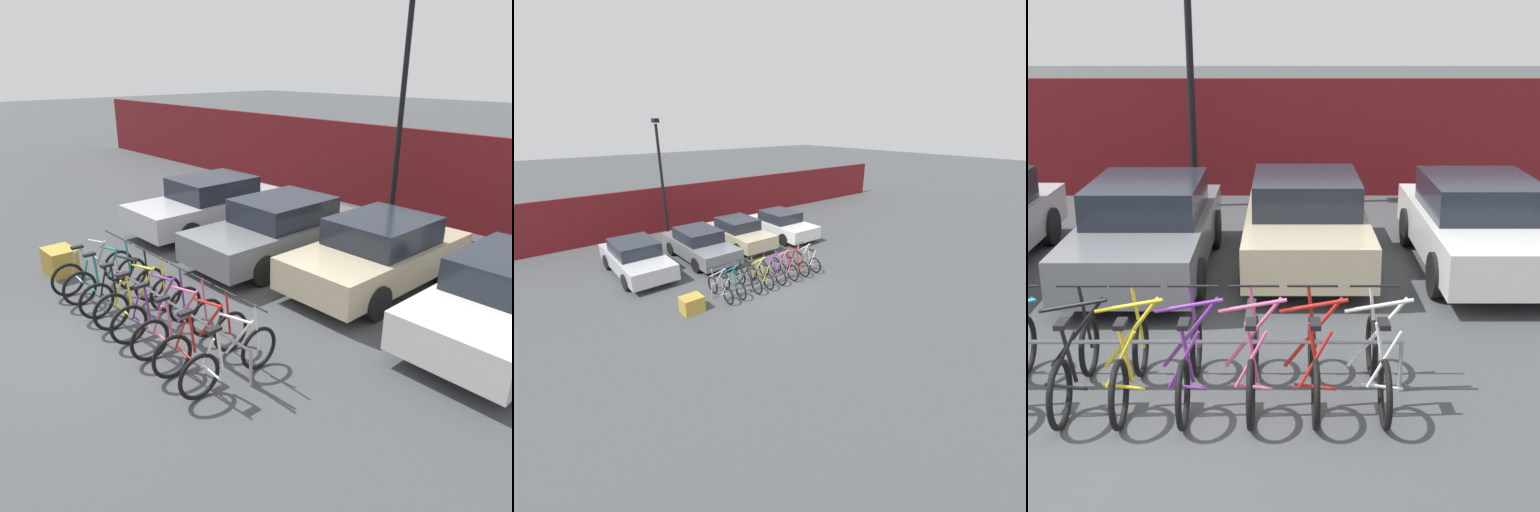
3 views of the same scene
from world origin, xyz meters
TOP-DOWN VIEW (x-y plane):
  - ground_plane at (0.00, 0.00)m, footprint 120.00×120.00m
  - hoarding_wall at (0.00, 9.50)m, footprint 36.00×0.16m
  - bike_rack at (0.27, 0.68)m, footprint 4.76×0.04m
  - bicycle_silver at (-1.84, 0.53)m, footprint 0.68×1.71m
  - bicycle_teal at (-1.32, 0.53)m, footprint 0.68×1.71m
  - bicycle_black at (-0.62, 0.53)m, footprint 0.68×1.71m
  - bicycle_yellow at (-0.08, 0.53)m, footprint 0.68×1.71m
  - bicycle_purple at (0.51, 0.53)m, footprint 0.68×1.71m
  - bicycle_pink at (1.14, 0.53)m, footprint 0.68×1.71m
  - bicycle_red at (1.74, 0.53)m, footprint 0.68×1.71m
  - bicycle_white at (2.38, 0.53)m, footprint 0.68×1.71m
  - car_silver at (-3.38, 4.55)m, footprint 1.91×4.32m
  - car_grey at (-0.58, 4.39)m, footprint 1.91×4.36m
  - car_beige at (1.78, 4.76)m, footprint 1.91×4.08m
  - car_white at (4.40, 4.56)m, footprint 1.91×4.18m
  - lamp_post at (-0.39, 8.50)m, footprint 0.24×0.44m
  - cargo_crate at (-3.05, 0.32)m, footprint 0.70×0.56m

SIDE VIEW (x-z plane):
  - ground_plane at x=0.00m, z-range 0.00..0.00m
  - cargo_crate at x=-3.05m, z-range 0.00..0.55m
  - bicycle_silver at x=-1.84m, z-range -0.15..0.90m
  - bicycle_teal at x=-1.32m, z-range -0.15..0.90m
  - bicycle_black at x=-0.62m, z-range -0.15..0.90m
  - bicycle_yellow at x=-0.08m, z-range -0.15..0.90m
  - bicycle_purple at x=0.51m, z-range -0.15..0.90m
  - bicycle_pink at x=1.14m, z-range -0.15..0.90m
  - bicycle_red at x=1.74m, z-range -0.15..0.90m
  - bicycle_white at x=2.38m, z-range -0.15..0.90m
  - bike_rack at x=0.27m, z-range 0.21..0.78m
  - car_beige at x=1.78m, z-range -0.01..1.39m
  - car_white at x=4.40m, z-range -0.01..1.39m
  - car_silver at x=-3.38m, z-range -0.01..1.39m
  - car_grey at x=-0.58m, z-range -0.01..1.39m
  - hoarding_wall at x=0.00m, z-range 0.00..2.50m
  - lamp_post at x=-0.39m, z-range 0.35..6.37m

